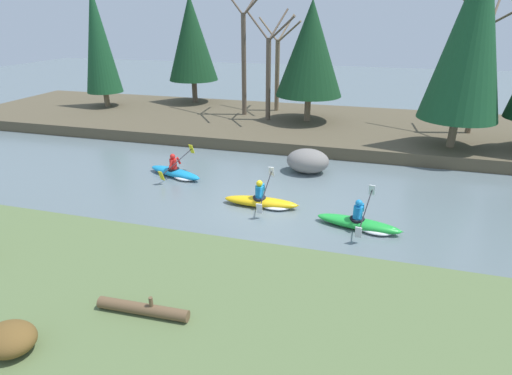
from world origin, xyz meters
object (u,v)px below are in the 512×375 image
(boulder_midstream, at_px, (308,161))
(driftwood_log, at_px, (143,309))
(kayaker_trailing, at_px, (177,173))
(kayaker_middle, at_px, (264,202))
(kayaker_lead, at_px, (362,223))

(boulder_midstream, bearing_deg, driftwood_log, -98.88)
(kayaker_trailing, bearing_deg, kayaker_middle, -5.66)
(kayaker_lead, height_order, kayaker_middle, same)
(kayaker_middle, xyz_separation_m, kayaker_trailing, (-4.30, 1.81, 0.00))
(kayaker_trailing, xyz_separation_m, boulder_midstream, (5.28, 2.05, 0.32))
(kayaker_middle, relative_size, kayaker_trailing, 1.01)
(kayaker_lead, xyz_separation_m, kayaker_trailing, (-7.75, 2.57, 0.00))
(kayaker_middle, bearing_deg, kayaker_lead, -13.69)
(driftwood_log, bearing_deg, kayaker_lead, 54.15)
(kayaker_lead, distance_m, kayaker_trailing, 8.17)
(kayaker_lead, distance_m, kayaker_middle, 3.54)
(kayaker_lead, relative_size, driftwood_log, 1.44)
(kayaker_lead, relative_size, kayaker_trailing, 1.01)
(driftwood_log, bearing_deg, kayaker_middle, 81.96)
(kayaker_middle, height_order, kayaker_trailing, same)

